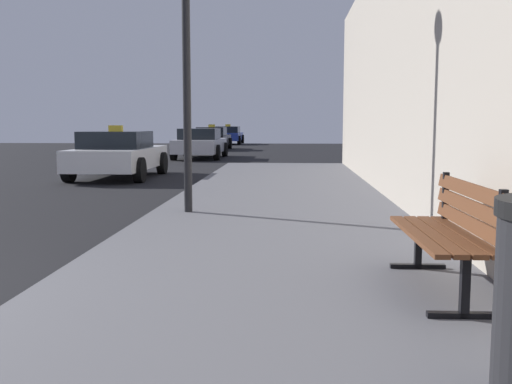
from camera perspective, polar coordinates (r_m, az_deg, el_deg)
sidewalk at (r=4.16m, az=1.62°, el=-13.05°), size 4.00×32.00×0.15m
bench at (r=4.93m, az=18.35°, el=-3.22°), size 0.52×1.64×0.89m
street_lamp at (r=9.05m, az=-6.82°, el=17.78°), size 0.36×0.36×4.53m
car_white at (r=16.48m, az=-13.19°, el=3.58°), size 2.03×4.09×1.43m
car_silver at (r=25.23m, az=-5.41°, el=4.72°), size 1.98×4.43×1.27m
car_black at (r=33.66m, az=-4.26°, el=5.21°), size 1.94×4.07×1.43m
car_blue at (r=42.85m, az=-2.70°, el=5.52°), size 2.03×4.51×1.43m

